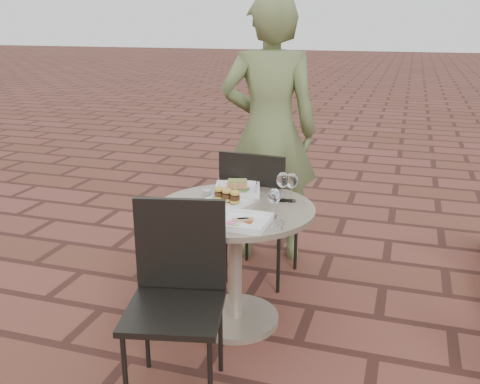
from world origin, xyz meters
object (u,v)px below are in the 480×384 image
(plate_salmon, at_px, (237,188))
(chair_near, at_px, (177,282))
(cafe_table, at_px, (235,247))
(plate_tuna, at_px, (243,221))
(diner, at_px, (269,132))
(plate_sliders, at_px, (227,199))
(chair_far, at_px, (257,206))

(plate_salmon, bearing_deg, chair_near, -91.01)
(chair_near, bearing_deg, cafe_table, 69.12)
(cafe_table, xyz_separation_m, plate_salmon, (-0.07, 0.27, 0.27))
(cafe_table, xyz_separation_m, chair_near, (-0.09, -0.61, 0.07))
(chair_near, xyz_separation_m, plate_tuna, (0.21, 0.37, 0.20))
(cafe_table, height_order, diner, diner)
(plate_tuna, bearing_deg, plate_sliders, 123.15)
(cafe_table, distance_m, plate_salmon, 0.38)
(cafe_table, relative_size, plate_tuna, 3.37)
(cafe_table, relative_size, plate_sliders, 3.10)
(chair_far, bearing_deg, chair_near, 92.23)
(chair_far, bearing_deg, plate_salmon, 84.90)
(diner, bearing_deg, cafe_table, 79.94)
(cafe_table, height_order, chair_near, chair_near)
(chair_far, distance_m, plate_sliders, 0.55)
(diner, bearing_deg, chair_near, 75.46)
(cafe_table, xyz_separation_m, chair_far, (-0.02, 0.54, 0.07))
(chair_far, xyz_separation_m, plate_sliders, (-0.04, -0.50, 0.21))
(plate_sliders, bearing_deg, chair_far, 85.70)
(plate_sliders, relative_size, plate_tuna, 1.09)
(cafe_table, distance_m, chair_near, 0.62)
(chair_near, relative_size, plate_tuna, 3.48)
(diner, distance_m, plate_tuna, 1.27)
(cafe_table, relative_size, plate_salmon, 2.70)
(cafe_table, height_order, plate_tuna, plate_tuna)
(plate_sliders, bearing_deg, cafe_table, -29.92)
(chair_far, height_order, plate_sliders, chair_far)
(plate_salmon, bearing_deg, plate_tuna, -69.32)
(chair_near, height_order, plate_tuna, chair_near)
(plate_sliders, bearing_deg, chair_near, -92.52)
(diner, xyz_separation_m, plate_salmon, (-0.01, -0.73, -0.21))
(plate_sliders, xyz_separation_m, plate_tuna, (0.18, -0.27, -0.02))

